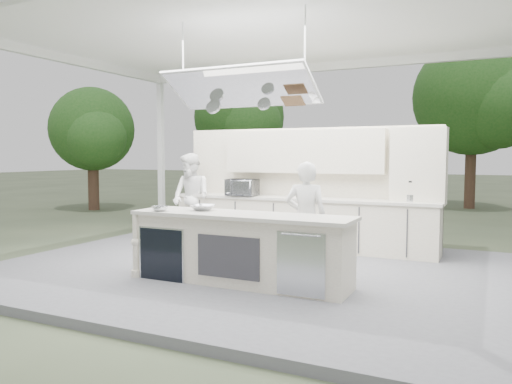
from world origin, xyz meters
The scene contains 12 objects.
ground centered at (0.00, 0.00, 0.00)m, with size 90.00×90.00×0.00m, color #4F583C.
stage_deck centered at (0.00, 0.00, 0.06)m, with size 8.00×6.00×0.12m, color slate.
tent centered at (0.00, -0.01, 3.71)m, with size 8.20×6.20×3.86m.
demo_island centered at (0.18, -0.91, 0.60)m, with size 3.10×0.79×0.95m.
back_counter centered at (0.00, 1.90, 0.60)m, with size 5.08×0.72×0.95m.
back_wall_unit centered at (0.44, 2.11, 1.57)m, with size 5.05×0.48×2.25m.
tree_cluster centered at (-0.16, 9.77, 3.29)m, with size 19.55×9.40×5.85m.
head_chef centered at (0.84, -0.08, 0.94)m, with size 0.60×0.39×1.64m, color white.
sous_chef centered at (-2.18, 1.55, 1.01)m, with size 0.86×0.67×1.78m, color white.
toaster_oven centered at (-1.12, 1.70, 1.23)m, with size 0.58×0.39×0.32m, color silver.
bowl_large centered at (-0.45, -0.82, 1.11)m, with size 0.33×0.33×0.08m, color #B9BBC0.
bowl_small centered at (-0.95, -1.15, 1.11)m, with size 0.23×0.23×0.07m, color #B8BCC0.
Camera 1 is at (3.27, -6.82, 1.85)m, focal length 35.00 mm.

